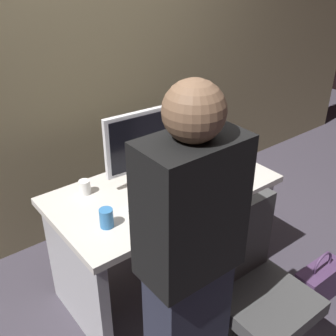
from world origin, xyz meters
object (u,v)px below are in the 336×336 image
keyboard (163,201)px  handbag (318,283)px  desk (163,219)px  book_stack (200,145)px  person_at_desk (189,269)px  cup_by_monitor (85,187)px  office_chair (255,300)px  monitor (147,142)px  mouse (203,182)px  cup_near_keyboard (106,218)px  cell_phone (242,167)px

keyboard → handbag: (0.75, -0.61, -0.61)m
desk → book_stack: 0.56m
person_at_desk → cup_by_monitor: bearing=89.5°
office_chair → keyboard: (-0.11, 0.63, 0.32)m
book_stack → monitor: bearing=-175.4°
desk → person_at_desk: (-0.41, -0.71, 0.34)m
desk → handbag: size_ratio=3.54×
person_at_desk → mouse: bearing=43.4°
cup_near_keyboard → cell_phone: (1.00, -0.00, -0.05)m
desk → office_chair: 0.76m
monitor → cell_phone: size_ratio=3.76×
monitor → cell_phone: (0.56, -0.24, -0.25)m
cell_phone → book_stack: bearing=114.9°
mouse → cup_near_keyboard: 0.66m
book_stack → cell_phone: size_ratio=1.49×
desk → cup_near_keyboard: 0.55m
monitor → book_stack: 0.48m
office_chair → keyboard: bearing=99.8°
cell_phone → cup_near_keyboard: bearing=-176.9°
mouse → desk: bearing=147.1°
book_stack → cell_phone: book_stack is taller
cup_near_keyboard → cup_by_monitor: bearing=80.1°
office_chair → handbag: size_ratio=2.49×
keyboard → book_stack: bearing=28.6°
desk → book_stack: bearing=19.4°
office_chair → mouse: 0.73m
monitor → cup_near_keyboard: size_ratio=5.25×
desk → mouse: size_ratio=13.37×
keyboard → cup_by_monitor: (-0.30, 0.35, 0.03)m
office_chair → cup_near_keyboard: (-0.47, 0.63, 0.36)m
cup_by_monitor → office_chair: bearing=-67.4°
office_chair → handbag: 0.71m
cup_by_monitor → person_at_desk: bearing=-90.5°
desk → book_stack: book_stack is taller
office_chair → mouse: office_chair is taller
cup_by_monitor → desk: bearing=-28.8°
office_chair → keyboard: size_ratio=2.19×
mouse → person_at_desk: bearing=-136.6°
keyboard → cup_by_monitor: 0.46m
cup_near_keyboard → cup_by_monitor: cup_near_keyboard is taller
keyboard → book_stack: size_ratio=2.01×
cup_near_keyboard → person_at_desk: bearing=-84.8°
desk → office_chair: (0.01, -0.76, -0.07)m
book_stack → handbag: size_ratio=0.57×
cup_near_keyboard → book_stack: bearing=17.5°
cup_near_keyboard → cell_phone: 1.00m
office_chair → keyboard: 0.71m
desk → person_at_desk: 0.89m
cup_by_monitor → cell_phone: bearing=-20.4°
desk → mouse: (0.20, -0.13, 0.25)m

